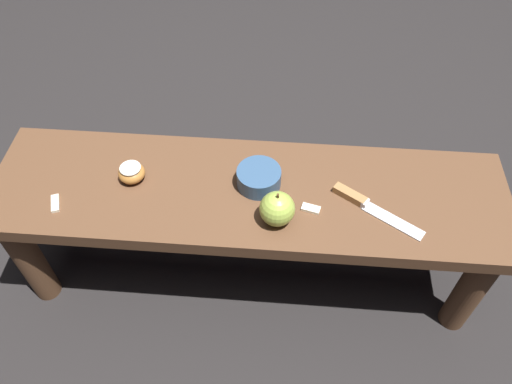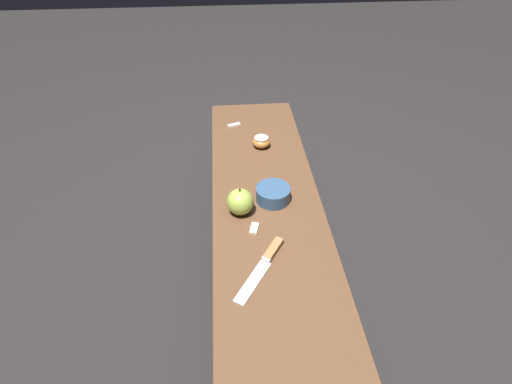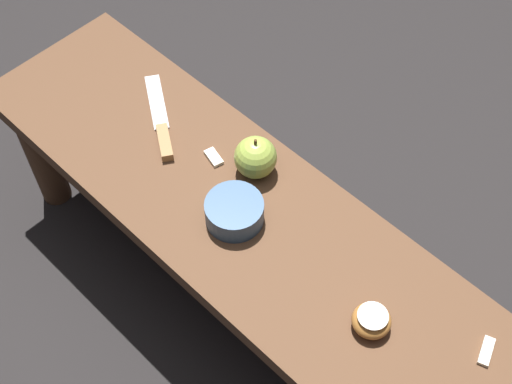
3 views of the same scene
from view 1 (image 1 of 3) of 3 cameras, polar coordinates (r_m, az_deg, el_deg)
ground_plane at (r=1.60m, az=-0.76°, el=-8.87°), size 8.00×8.00×0.00m
wooden_bench at (r=1.33m, az=-0.90°, el=-1.84°), size 1.33×0.36×0.40m
knife at (r=1.26m, az=12.21°, el=-1.25°), size 0.22×0.16×0.02m
apple_whole at (r=1.18m, az=2.43°, el=-1.93°), size 0.09×0.09×0.10m
apple_cut at (r=1.32m, az=-14.03°, el=2.14°), size 0.07×0.07×0.04m
apple_slice_near_knife at (r=1.34m, az=-21.97°, el=-1.21°), size 0.04×0.06×0.01m
apple_slice_center at (r=1.24m, az=6.28°, el=-1.90°), size 0.05×0.03×0.01m
bowl at (r=1.27m, az=0.33°, el=1.65°), size 0.11×0.11×0.05m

